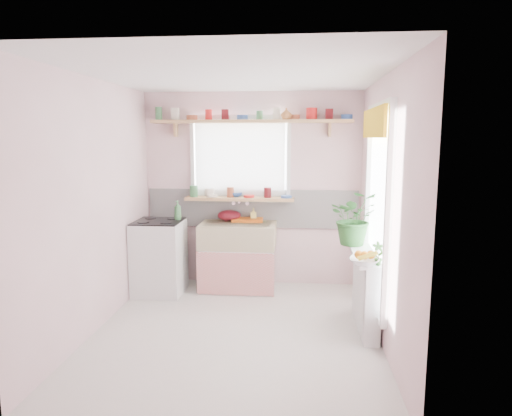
{
  "coord_description": "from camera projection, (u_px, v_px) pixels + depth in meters",
  "views": [
    {
      "loc": [
        0.61,
        -4.29,
        1.92
      ],
      "look_at": [
        0.15,
        0.55,
        1.17
      ],
      "focal_mm": 32.0,
      "sensor_mm": 36.0,
      "label": 1
    }
  ],
  "objects": [
    {
      "name": "pine_shelf",
      "position": [
        251.0,
        121.0,
        5.69
      ],
      "size": [
        2.52,
        0.24,
        0.04
      ],
      "primitive_type": "cube",
      "color": "tan",
      "rests_on": "room"
    },
    {
      "name": "soap_bottle_sink",
      "position": [
        253.0,
        215.0,
        5.9
      ],
      "size": [
        0.08,
        0.08,
        0.17
      ],
      "primitive_type": "imported",
      "rotation": [
        0.0,
        0.0,
        0.11
      ],
      "color": "#E5D466",
      "rests_on": "sink_unit"
    },
    {
      "name": "fruit",
      "position": [
        365.0,
        255.0,
        4.14
      ],
      "size": [
        0.2,
        0.14,
        0.1
      ],
      "color": "orange",
      "rests_on": "fruit_bowl"
    },
    {
      "name": "room",
      "position": [
        304.0,
        187.0,
        5.15
      ],
      "size": [
        3.2,
        3.2,
        3.2
      ],
      "color": "beige",
      "rests_on": "ground"
    },
    {
      "name": "jade_plant",
      "position": [
        355.0,
        218.0,
        4.89
      ],
      "size": [
        0.56,
        0.49,
        0.59
      ],
      "primitive_type": "imported",
      "rotation": [
        0.0,
        0.0,
        0.05
      ],
      "color": "#265A24",
      "rests_on": "radiator_ledge"
    },
    {
      "name": "herb_pot",
      "position": [
        378.0,
        254.0,
        4.12
      ],
      "size": [
        0.13,
        0.1,
        0.22
      ],
      "primitive_type": "imported",
      "rotation": [
        0.0,
        0.0,
        0.16
      ],
      "color": "#326428",
      "rests_on": "radiator_ledge"
    },
    {
      "name": "fruit_bowl",
      "position": [
        364.0,
        261.0,
        4.14
      ],
      "size": [
        0.31,
        0.31,
        0.07
      ],
      "primitive_type": "imported",
      "rotation": [
        0.0,
        0.0,
        -0.19
      ],
      "color": "silver",
      "rests_on": "radiator_ledge"
    },
    {
      "name": "sill_bowl",
      "position": [
        235.0,
        194.0,
        5.93
      ],
      "size": [
        0.22,
        0.22,
        0.06
      ],
      "primitive_type": "imported",
      "rotation": [
        0.0,
        0.0,
        0.2
      ],
      "color": "#30559E",
      "rests_on": "windowsill"
    },
    {
      "name": "dish_tray",
      "position": [
        248.0,
        219.0,
        5.92
      ],
      "size": [
        0.4,
        0.31,
        0.04
      ],
      "primitive_type": "cube",
      "rotation": [
        0.0,
        0.0,
        0.04
      ],
      "color": "#CC5A12",
      "rests_on": "sink_unit"
    },
    {
      "name": "sill_crockery",
      "position": [
        236.0,
        193.0,
        5.86
      ],
      "size": [
        1.35,
        0.11,
        0.12
      ],
      "color": "#3F7F4C",
      "rests_on": "windowsill"
    },
    {
      "name": "sill_cup",
      "position": [
        210.0,
        192.0,
        5.95
      ],
      "size": [
        0.18,
        0.18,
        0.11
      ],
      "primitive_type": "imported",
      "rotation": [
        0.0,
        0.0,
        0.43
      ],
      "color": "silver",
      "rests_on": "windowsill"
    },
    {
      "name": "colander",
      "position": [
        229.0,
        215.0,
        5.93
      ],
      "size": [
        0.4,
        0.4,
        0.14
      ],
      "primitive_type": "ellipsoid",
      "rotation": [
        0.0,
        0.0,
        0.41
      ],
      "color": "#570F18",
      "rests_on": "sink_unit"
    },
    {
      "name": "windowsill",
      "position": [
        240.0,
        199.0,
        5.87
      ],
      "size": [
        1.4,
        0.22,
        0.04
      ],
      "primitive_type": "cube",
      "color": "tan",
      "rests_on": "room"
    },
    {
      "name": "radiator_ledge",
      "position": [
        366.0,
        291.0,
        4.59
      ],
      "size": [
        0.22,
        0.95,
        0.78
      ],
      "color": "white",
      "rests_on": "ground"
    },
    {
      "name": "shelf_crockery",
      "position": [
        248.0,
        115.0,
        5.69
      ],
      "size": [
        2.47,
        0.11,
        0.12
      ],
      "color": "#3F7F4C",
      "rests_on": "pine_shelf"
    },
    {
      "name": "sink_unit",
      "position": [
        238.0,
        256.0,
        5.79
      ],
      "size": [
        0.95,
        0.65,
        1.11
      ],
      "color": "white",
      "rests_on": "ground"
    },
    {
      "name": "cooker",
      "position": [
        159.0,
        257.0,
        5.64
      ],
      "size": [
        0.58,
        0.58,
        0.93
      ],
      "color": "white",
      "rests_on": "ground"
    },
    {
      "name": "shelf_vase",
      "position": [
        286.0,
        114.0,
        5.58
      ],
      "size": [
        0.16,
        0.16,
        0.14
      ],
      "primitive_type": "imported",
      "rotation": [
        0.0,
        0.0,
        0.26
      ],
      "color": "#B26D36",
      "rests_on": "pine_shelf"
    },
    {
      "name": "cooker_bottle",
      "position": [
        178.0,
        210.0,
        5.63
      ],
      "size": [
        0.11,
        0.11,
        0.24
      ],
      "primitive_type": "imported",
      "rotation": [
        0.0,
        0.0,
        -0.3
      ],
      "color": "#43864A",
      "rests_on": "cooker"
    }
  ]
}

